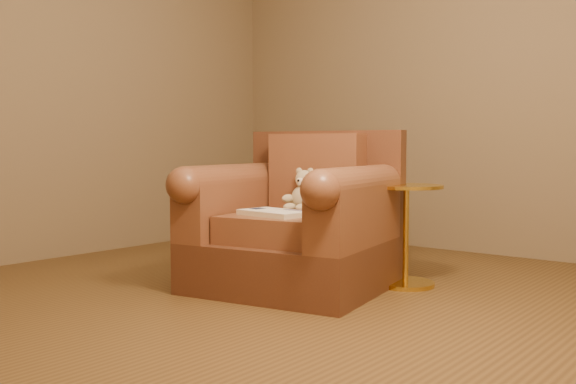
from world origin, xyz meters
The scene contains 5 objects.
floor centered at (0.00, 0.00, 0.00)m, with size 4.00×4.00×0.00m, color brown.
armchair centered at (0.02, 0.16, 0.36)m, with size 1.19×1.15×0.93m.
teddy_bear centered at (-0.01, 0.24, 0.54)m, with size 0.19×0.22×0.27m.
guidebook centered at (0.04, -0.08, 0.46)m, with size 0.40×0.27×0.03m.
side_table centered at (0.51, 0.58, 0.33)m, with size 0.43×0.43×0.61m.
Camera 1 is at (2.35, -2.81, 0.83)m, focal length 40.00 mm.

